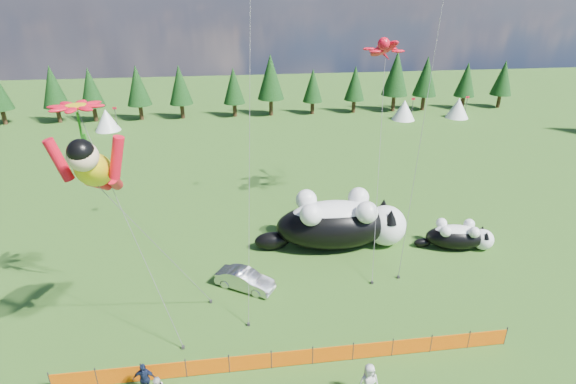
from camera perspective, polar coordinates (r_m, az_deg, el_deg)
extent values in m
plane|color=#113409|center=(25.48, -0.48, -16.45)|extent=(160.00, 160.00, 0.00)
cylinder|color=#262626|center=(24.37, -27.97, -20.51)|extent=(0.06, 0.06, 1.10)
cylinder|color=#262626|center=(23.73, -23.15, -20.80)|extent=(0.06, 0.06, 1.10)
cylinder|color=#262626|center=(23.26, -18.08, -20.96)|extent=(0.06, 0.06, 1.10)
cylinder|color=#262626|center=(22.94, -12.83, -20.96)|extent=(0.06, 0.06, 1.10)
cylinder|color=#262626|center=(22.80, -7.48, -20.80)|extent=(0.06, 0.06, 1.10)
cylinder|color=#262626|center=(22.84, -2.13, -20.48)|extent=(0.06, 0.06, 1.10)
cylinder|color=#262626|center=(23.05, 3.14, -19.99)|extent=(0.06, 0.06, 1.10)
cylinder|color=#262626|center=(23.42, 8.25, -19.37)|extent=(0.06, 0.06, 1.10)
cylinder|color=#262626|center=(23.96, 13.11, -18.64)|extent=(0.06, 0.06, 1.10)
cylinder|color=#262626|center=(24.65, 17.70, -17.83)|extent=(0.06, 0.06, 1.10)
cylinder|color=#262626|center=(25.48, 21.96, -16.98)|extent=(0.06, 0.06, 1.10)
cylinder|color=#262626|center=(26.44, 25.91, -16.10)|extent=(0.06, 0.06, 1.10)
cube|color=#ED5905|center=(24.06, -25.57, -20.76)|extent=(2.00, 0.04, 0.90)
cube|color=#ED5905|center=(23.51, -20.62, -20.98)|extent=(2.00, 0.04, 0.90)
cube|color=#ED5905|center=(23.11, -15.46, -21.07)|extent=(2.00, 0.04, 0.90)
cube|color=#ED5905|center=(22.89, -10.15, -20.99)|extent=(2.00, 0.04, 0.90)
cube|color=#ED5905|center=(22.83, -4.80, -20.75)|extent=(2.00, 0.04, 0.90)
cube|color=#ED5905|center=(22.95, 0.52, -20.34)|extent=(2.00, 0.04, 0.90)
cube|color=#ED5905|center=(23.25, 5.72, -19.79)|extent=(2.00, 0.04, 0.90)
cube|color=#ED5905|center=(23.71, 10.70, -19.11)|extent=(2.00, 0.04, 0.90)
cube|color=#ED5905|center=(24.32, 15.43, -18.33)|extent=(2.00, 0.04, 0.90)
cube|color=#ED5905|center=(25.08, 19.85, -17.49)|extent=(2.00, 0.04, 0.90)
cube|color=#ED5905|center=(25.98, 23.96, -16.62)|extent=(2.00, 0.04, 0.90)
ellipsoid|color=black|center=(31.61, 5.79, -4.26)|extent=(8.20, 4.08, 3.22)
ellipsoid|color=white|center=(31.23, 5.85, -2.96)|extent=(6.19, 2.92, 1.97)
sphere|color=white|center=(32.59, 12.30, -4.16)|extent=(2.86, 2.86, 2.86)
sphere|color=#E95A81|center=(32.97, 14.32, -4.03)|extent=(0.40, 0.40, 0.40)
ellipsoid|color=black|center=(31.59, -2.00, -6.20)|extent=(2.55, 1.35, 1.25)
cone|color=black|center=(31.35, 12.93, -3.05)|extent=(1.00, 1.00, 1.00)
cone|color=black|center=(32.80, 12.04, -1.69)|extent=(1.00, 1.00, 1.00)
sphere|color=white|center=(32.36, 8.94, -0.72)|extent=(1.50, 1.50, 1.50)
sphere|color=white|center=(30.34, 9.98, -2.56)|extent=(1.50, 1.50, 1.50)
sphere|color=white|center=(31.67, 2.33, -1.00)|extent=(1.50, 1.50, 1.50)
sphere|color=white|center=(29.60, 2.92, -2.91)|extent=(1.50, 1.50, 1.50)
ellipsoid|color=black|center=(33.69, 20.47, -5.42)|extent=(4.40, 2.69, 1.64)
ellipsoid|color=white|center=(33.50, 20.57, -4.81)|extent=(3.31, 1.96, 1.00)
sphere|color=white|center=(34.35, 23.52, -5.55)|extent=(1.46, 1.46, 1.46)
sphere|color=#E95A81|center=(34.56, 24.48, -5.54)|extent=(0.20, 0.20, 0.20)
ellipsoid|color=black|center=(33.36, 16.73, -6.17)|extent=(1.38, 0.88, 0.64)
cone|color=black|center=(33.72, 23.90, -5.05)|extent=(0.51, 0.51, 0.51)
cone|color=black|center=(34.44, 23.45, -4.34)|extent=(0.51, 0.51, 0.51)
sphere|color=white|center=(34.14, 22.01, -3.80)|extent=(0.77, 0.77, 0.77)
sphere|color=white|center=(33.16, 22.59, -4.75)|extent=(0.77, 0.77, 0.77)
sphere|color=white|center=(33.58, 18.91, -3.78)|extent=(0.77, 0.77, 0.77)
sphere|color=white|center=(32.58, 19.40, -4.75)|extent=(0.77, 0.77, 0.77)
imported|color=silver|center=(27.84, -5.49, -11.02)|extent=(3.78, 3.01, 1.20)
imported|color=#16203E|center=(22.49, -17.78, -21.69)|extent=(1.04, 0.58, 1.72)
imported|color=beige|center=(21.64, 10.19, -22.65)|extent=(0.96, 0.67, 1.88)
cylinder|color=#595959|center=(23.45, -15.67, -6.59)|extent=(0.03, 0.03, 10.91)
cube|color=#262626|center=(27.26, -9.76, -13.53)|extent=(0.15, 0.15, 0.16)
cylinder|color=#595959|center=(31.05, 11.41, 4.58)|extent=(0.03, 0.03, 16.96)
cube|color=#262626|center=(28.85, 10.62, -11.23)|extent=(0.15, 0.15, 0.16)
cylinder|color=#595959|center=(23.23, -19.24, -4.70)|extent=(0.03, 0.03, 12.82)
cube|color=#262626|center=(24.66, -13.17, -18.65)|extent=(0.15, 0.15, 0.16)
cube|color=#1D8317|center=(24.17, -24.35, 4.45)|extent=(0.19, 0.19, 4.12)
cylinder|color=#595959|center=(24.21, -4.92, 5.25)|extent=(0.03, 0.03, 18.67)
cube|color=#262626|center=(25.45, -5.02, -16.39)|extent=(0.15, 0.15, 0.16)
cylinder|color=#595959|center=(28.44, 17.50, 12.73)|extent=(0.03, 0.03, 23.61)
cube|color=#262626|center=(29.69, 13.83, -10.43)|extent=(0.15, 0.15, 0.16)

